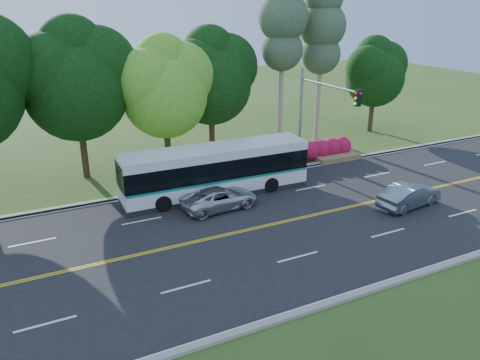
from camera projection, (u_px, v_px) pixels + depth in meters
name	position (u px, v px, depth m)	size (l,w,h in m)	color
ground	(270.00, 225.00, 24.92)	(120.00, 120.00, 0.00)	#2F511B
road	(270.00, 225.00, 24.91)	(60.00, 14.00, 0.02)	black
curb_north	(216.00, 181.00, 30.88)	(60.00, 0.30, 0.15)	#9B978C
curb_south	(357.00, 294.00, 18.89)	(60.00, 0.30, 0.15)	#9B978C
grass_verge	(206.00, 173.00, 32.44)	(60.00, 4.00, 0.10)	#2F511B
lane_markings	(268.00, 225.00, 24.87)	(57.60, 13.82, 0.00)	gold
tree_row	(112.00, 74.00, 30.57)	(44.70, 9.10, 13.84)	#311F16
bougainvillea_hedge	(300.00, 153.00, 34.46)	(9.50, 2.25, 1.50)	#A30D41
traffic_signal	(317.00, 108.00, 30.47)	(0.42, 6.10, 7.00)	gray
transit_bus	(215.00, 171.00, 28.41)	(11.58, 2.75, 3.02)	silver
sedan	(409.00, 195.00, 26.95)	(1.44, 4.13, 1.36)	slate
suv	(220.00, 198.00, 26.73)	(2.05, 4.45, 1.24)	silver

